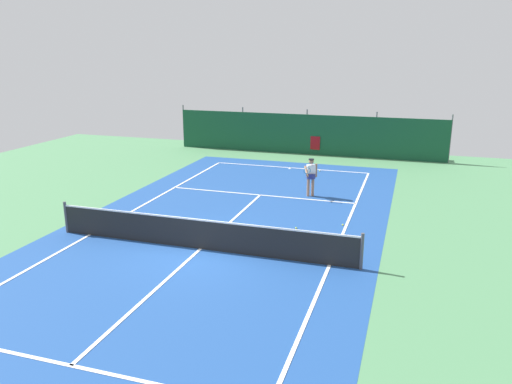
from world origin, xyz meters
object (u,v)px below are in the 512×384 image
(tennis_player, at_px, (311,174))
(parked_car, at_px, (316,135))
(tennis_ball_midcourt, at_px, (343,225))
(tennis_ball_near_player, at_px, (296,228))
(tennis_net, at_px, (200,234))
(tennis_ball_by_sideline, at_px, (320,171))

(tennis_player, distance_m, parked_car, 11.10)
(tennis_ball_midcourt, bearing_deg, tennis_ball_near_player, -151.24)
(tennis_ball_near_player, relative_size, tennis_ball_midcourt, 1.00)
(tennis_player, xyz_separation_m, tennis_ball_midcourt, (1.89, -3.38, -0.93))
(tennis_net, bearing_deg, tennis_player, 73.16)
(tennis_ball_midcourt, height_order, tennis_ball_by_sideline, same)
(tennis_player, distance_m, tennis_ball_by_sideline, 4.74)
(tennis_net, relative_size, tennis_ball_midcourt, 153.33)
(tennis_player, relative_size, tennis_ball_midcourt, 24.85)
(tennis_ball_near_player, xyz_separation_m, tennis_ball_midcourt, (1.52, 0.84, 0.00))
(tennis_net, xyz_separation_m, tennis_ball_midcourt, (3.99, 3.56, -0.48))
(tennis_net, height_order, tennis_player, tennis_player)
(tennis_player, relative_size, tennis_ball_by_sideline, 24.85)
(tennis_player, height_order, tennis_ball_by_sideline, tennis_player)
(tennis_net, xyz_separation_m, parked_car, (0.17, 17.87, 0.33))
(tennis_player, bearing_deg, tennis_ball_midcourt, 92.58)
(tennis_net, distance_m, tennis_ball_by_sideline, 11.68)
(tennis_ball_midcourt, relative_size, tennis_ball_by_sideline, 1.00)
(tennis_player, xyz_separation_m, parked_car, (-1.93, 10.93, -0.12))
(tennis_net, relative_size, tennis_ball_near_player, 153.33)
(tennis_ball_near_player, height_order, parked_car, parked_car)
(tennis_player, relative_size, tennis_ball_near_player, 24.85)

